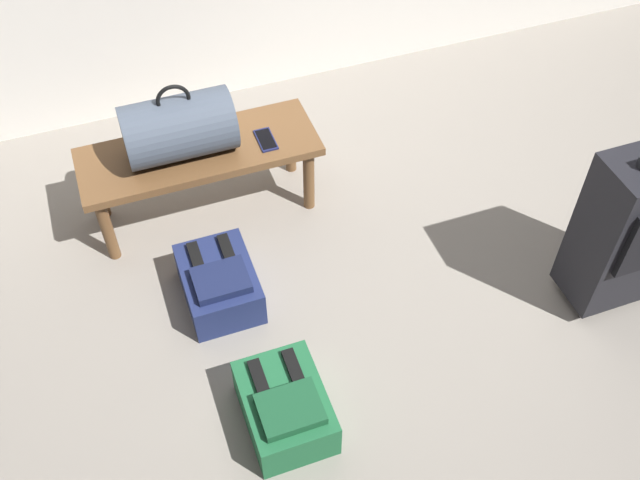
% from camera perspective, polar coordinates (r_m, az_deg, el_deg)
% --- Properties ---
extents(ground_plane, '(6.60, 6.60, 0.00)m').
position_cam_1_polar(ground_plane, '(2.98, 3.80, -5.10)').
color(ground_plane, gray).
extents(bench, '(1.00, 0.36, 0.36)m').
position_cam_1_polar(bench, '(3.14, -9.34, 6.27)').
color(bench, brown).
rests_on(bench, ground).
extents(duffel_bag_slate, '(0.44, 0.26, 0.34)m').
position_cam_1_polar(duffel_bag_slate, '(3.02, -10.95, 8.58)').
color(duffel_bag_slate, '#475160').
rests_on(duffel_bag_slate, bench).
extents(cell_phone, '(0.07, 0.14, 0.01)m').
position_cam_1_polar(cell_phone, '(3.11, -4.23, 7.79)').
color(cell_phone, '#191E4C').
rests_on(cell_phone, bench).
extents(suitcase_upright_charcoal, '(0.40, 0.26, 0.76)m').
position_cam_1_polar(suitcase_upright_charcoal, '(2.96, 23.29, 0.88)').
color(suitcase_upright_charcoal, black).
rests_on(suitcase_upright_charcoal, ground).
extents(backpack_green, '(0.28, 0.38, 0.21)m').
position_cam_1_polar(backpack_green, '(2.62, -2.72, -12.85)').
color(backpack_green, '#1E6038').
rests_on(backpack_green, ground).
extents(backpack_navy, '(0.28, 0.38, 0.21)m').
position_cam_1_polar(backpack_navy, '(2.95, -7.84, -3.35)').
color(backpack_navy, navy).
rests_on(backpack_navy, ground).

